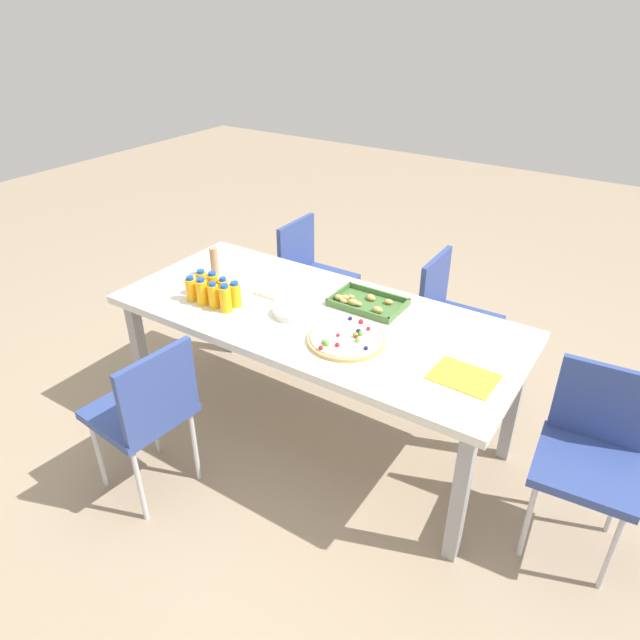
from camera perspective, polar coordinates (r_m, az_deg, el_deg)
ground_plane at (r=3.23m, az=-0.36°, el=-10.88°), size 12.00×12.00×0.00m
party_table at (r=2.84m, az=-0.40°, el=-0.47°), size 2.03×0.89×0.74m
chair_near_left at (r=2.69m, az=-16.95°, el=-8.42°), size 0.44×0.44×0.83m
chair_end at (r=2.63m, az=25.54°, el=-11.47°), size 0.43×0.43×0.83m
chair_far_left at (r=3.80m, az=-0.90°, el=4.87°), size 0.40×0.40×0.83m
chair_far_right at (r=3.38m, az=12.95°, el=0.65°), size 0.41×0.41×0.83m
juice_bottle_0 at (r=2.97m, az=-12.76°, el=3.03°), size 0.06×0.06×0.13m
juice_bottle_1 at (r=2.92m, az=-11.72°, el=2.74°), size 0.06×0.06×0.14m
juice_bottle_2 at (r=2.88m, az=-10.60°, el=2.39°), size 0.05×0.05×0.14m
juice_bottle_3 at (r=2.83m, az=-9.44°, el=2.12°), size 0.06×0.06×0.14m
juice_bottle_4 at (r=3.01m, az=-11.73°, el=3.63°), size 0.06×0.06×0.14m
juice_bottle_5 at (r=2.96m, az=-10.62°, el=3.34°), size 0.06×0.06×0.15m
juice_bottle_6 at (r=2.92m, az=-9.61°, el=2.93°), size 0.05×0.05×0.13m
juice_bottle_7 at (r=2.87m, az=-8.47°, el=2.51°), size 0.06×0.06×0.13m
fruit_pizza at (r=2.57m, az=2.65°, el=-1.91°), size 0.35×0.35×0.05m
snack_tray at (r=2.87m, az=4.73°, el=1.68°), size 0.36×0.24×0.04m
plate_stack at (r=2.79m, az=-2.70°, el=0.89°), size 0.20×0.20×0.03m
napkin_stack at (r=3.00m, az=-4.64°, el=2.93°), size 0.15×0.15×0.02m
cardboard_tube at (r=3.20m, az=-10.52°, el=5.70°), size 0.04×0.04×0.17m
paper_folder at (r=2.42m, az=14.19°, el=-5.55°), size 0.27×0.21×0.01m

